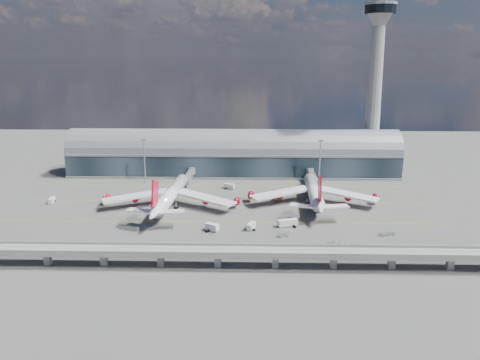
{
  "coord_description": "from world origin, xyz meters",
  "views": [
    {
      "loc": [
        11.74,
        -204.5,
        71.39
      ],
      "look_at": [
        5.96,
        10.0,
        14.0
      ],
      "focal_mm": 35.0,
      "sensor_mm": 36.0,
      "label": 1
    }
  ],
  "objects_px": {
    "cargo_train_1": "(342,245)",
    "cargo_train_0": "(284,234)",
    "airliner_left": "(170,195)",
    "service_truck_1": "(212,227)",
    "service_truck_5": "(229,186)",
    "airliner_right": "(314,193)",
    "cargo_train_2": "(388,233)",
    "floodlight_mast_right": "(320,161)",
    "service_truck_0": "(52,200)",
    "control_tower": "(375,89)",
    "floodlight_mast_left": "(144,160)",
    "service_truck_3": "(251,226)",
    "service_truck_2": "(288,223)",
    "service_truck_4": "(278,197)"
  },
  "relations": [
    {
      "from": "service_truck_3",
      "to": "cargo_train_0",
      "type": "relative_size",
      "value": 1.15
    },
    {
      "from": "service_truck_0",
      "to": "service_truck_1",
      "type": "bearing_deg",
      "value": -30.4
    },
    {
      "from": "airliner_right",
      "to": "service_truck_3",
      "type": "xyz_separation_m",
      "value": [
        -30.83,
        -36.3,
        -4.21
      ]
    },
    {
      "from": "cargo_train_2",
      "to": "airliner_right",
      "type": "bearing_deg",
      "value": 46.63
    },
    {
      "from": "service_truck_0",
      "to": "cargo_train_2",
      "type": "height_order",
      "value": "service_truck_0"
    },
    {
      "from": "service_truck_5",
      "to": "airliner_right",
      "type": "bearing_deg",
      "value": -97.82
    },
    {
      "from": "service_truck_4",
      "to": "service_truck_5",
      "type": "xyz_separation_m",
      "value": [
        -25.64,
        19.0,
        0.03
      ]
    },
    {
      "from": "control_tower",
      "to": "cargo_train_2",
      "type": "relative_size",
      "value": 14.42
    },
    {
      "from": "floodlight_mast_right",
      "to": "service_truck_2",
      "type": "distance_m",
      "value": 74.21
    },
    {
      "from": "service_truck_2",
      "to": "cargo_train_0",
      "type": "xyz_separation_m",
      "value": [
        -2.37,
        -11.78,
        -0.72
      ]
    },
    {
      "from": "floodlight_mast_right",
      "to": "cargo_train_2",
      "type": "distance_m",
      "value": 81.77
    },
    {
      "from": "service_truck_2",
      "to": "cargo_train_2",
      "type": "height_order",
      "value": "service_truck_2"
    },
    {
      "from": "service_truck_0",
      "to": "service_truck_1",
      "type": "xyz_separation_m",
      "value": [
        83.45,
        -36.5,
        0.3
      ]
    },
    {
      "from": "floodlight_mast_right",
      "to": "service_truck_1",
      "type": "bearing_deg",
      "value": -125.85
    },
    {
      "from": "service_truck_0",
      "to": "service_truck_1",
      "type": "height_order",
      "value": "service_truck_1"
    },
    {
      "from": "airliner_right",
      "to": "cargo_train_2",
      "type": "xyz_separation_m",
      "value": [
        25.09,
        -41.69,
        -4.82
      ]
    },
    {
      "from": "airliner_right",
      "to": "service_truck_0",
      "type": "bearing_deg",
      "value": -176.88
    },
    {
      "from": "service_truck_4",
      "to": "cargo_train_0",
      "type": "distance_m",
      "value": 51.01
    },
    {
      "from": "cargo_train_1",
      "to": "cargo_train_0",
      "type": "bearing_deg",
      "value": 42.97
    },
    {
      "from": "floodlight_mast_right",
      "to": "service_truck_0",
      "type": "bearing_deg",
      "value": -164.06
    },
    {
      "from": "service_truck_1",
      "to": "service_truck_2",
      "type": "xyz_separation_m",
      "value": [
        32.1,
        6.42,
        -0.02
      ]
    },
    {
      "from": "service_truck_3",
      "to": "service_truck_0",
      "type": "bearing_deg",
      "value": -178.82
    },
    {
      "from": "airliner_right",
      "to": "service_truck_4",
      "type": "xyz_separation_m",
      "value": [
        -17.42,
        6.81,
        -4.26
      ]
    },
    {
      "from": "cargo_train_1",
      "to": "service_truck_5",
      "type": "bearing_deg",
      "value": 8.47
    },
    {
      "from": "floodlight_mast_left",
      "to": "floodlight_mast_right",
      "type": "height_order",
      "value": "same"
    },
    {
      "from": "service_truck_1",
      "to": "cargo_train_1",
      "type": "distance_m",
      "value": 53.61
    },
    {
      "from": "service_truck_3",
      "to": "cargo_train_1",
      "type": "height_order",
      "value": "service_truck_3"
    },
    {
      "from": "service_truck_0",
      "to": "service_truck_2",
      "type": "bearing_deg",
      "value": -21.36
    },
    {
      "from": "floodlight_mast_left",
      "to": "cargo_train_2",
      "type": "relative_size",
      "value": 3.6
    },
    {
      "from": "service_truck_1",
      "to": "floodlight_mast_left",
      "type": "bearing_deg",
      "value": 61.26
    },
    {
      "from": "airliner_left",
      "to": "service_truck_1",
      "type": "distance_m",
      "value": 38.49
    },
    {
      "from": "airliner_left",
      "to": "service_truck_1",
      "type": "xyz_separation_m",
      "value": [
        22.83,
        -30.66,
        -4.55
      ]
    },
    {
      "from": "airliner_left",
      "to": "cargo_train_1",
      "type": "bearing_deg",
      "value": -28.6
    },
    {
      "from": "airliner_left",
      "to": "service_truck_3",
      "type": "height_order",
      "value": "airliner_left"
    },
    {
      "from": "service_truck_1",
      "to": "service_truck_2",
      "type": "distance_m",
      "value": 32.74
    },
    {
      "from": "airliner_right",
      "to": "cargo_train_0",
      "type": "distance_m",
      "value": 47.75
    },
    {
      "from": "control_tower",
      "to": "service_truck_0",
      "type": "distance_m",
      "value": 192.73
    },
    {
      "from": "floodlight_mast_left",
      "to": "airliner_right",
      "type": "xyz_separation_m",
      "value": [
        92.27,
        -37.17,
        -7.99
      ]
    },
    {
      "from": "service_truck_3",
      "to": "service_truck_5",
      "type": "xyz_separation_m",
      "value": [
        -12.22,
        62.11,
        -0.02
      ]
    },
    {
      "from": "airliner_left",
      "to": "cargo_train_2",
      "type": "relative_size",
      "value": 9.97
    },
    {
      "from": "floodlight_mast_right",
      "to": "airliner_left",
      "type": "bearing_deg",
      "value": -149.74
    },
    {
      "from": "airliner_right",
      "to": "cargo_train_0",
      "type": "height_order",
      "value": "airliner_right"
    },
    {
      "from": "floodlight_mast_left",
      "to": "airliner_right",
      "type": "distance_m",
      "value": 99.79
    },
    {
      "from": "service_truck_2",
      "to": "service_truck_4",
      "type": "relative_size",
      "value": 1.74
    },
    {
      "from": "airliner_right",
      "to": "cargo_train_1",
      "type": "xyz_separation_m",
      "value": [
        4.15,
        -54.27,
        -4.88
      ]
    },
    {
      "from": "floodlight_mast_right",
      "to": "service_truck_0",
      "type": "height_order",
      "value": "floodlight_mast_right"
    },
    {
      "from": "floodlight_mast_left",
      "to": "service_truck_0",
      "type": "distance_m",
      "value": 56.43
    },
    {
      "from": "service_truck_3",
      "to": "service_truck_4",
      "type": "distance_m",
      "value": 45.15
    },
    {
      "from": "cargo_train_1",
      "to": "cargo_train_2",
      "type": "relative_size",
      "value": 1.5
    },
    {
      "from": "control_tower",
      "to": "cargo_train_1",
      "type": "bearing_deg",
      "value": -107.9
    }
  ]
}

